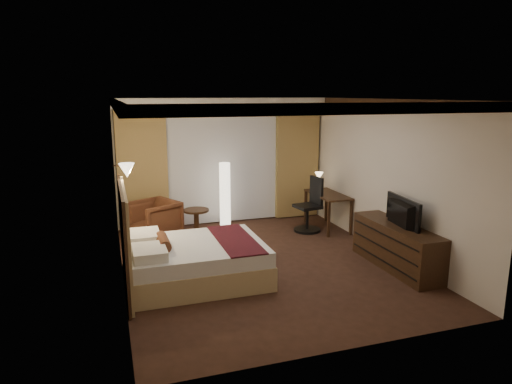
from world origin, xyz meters
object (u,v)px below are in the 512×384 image
object	(u,v)px
bed	(197,262)
armchair	(154,218)
office_chair	(308,205)
television	(397,208)
floor_lamp	(225,196)
dresser	(396,246)
side_table	(197,223)
desk	(327,211)

from	to	relation	value
bed	armchair	bearing A→B (deg)	100.05
office_chair	television	xyz separation A→B (m)	(0.50, -2.30, 0.45)
bed	floor_lamp	bearing A→B (deg)	66.38
dresser	television	size ratio (longest dim) A/B	1.87
side_table	desk	xyz separation A→B (m)	(2.72, -0.31, 0.10)
side_table	desk	world-z (taller)	desk
side_table	office_chair	size ratio (longest dim) A/B	0.49
armchair	desk	xyz separation A→B (m)	(3.53, -0.41, -0.04)
armchair	floor_lamp	xyz separation A→B (m)	(1.48, 0.22, 0.29)
floor_lamp	dresser	distance (m)	3.66
floor_lamp	desk	bearing A→B (deg)	-17.17
dresser	television	bearing A→B (deg)	180.00
desk	dresser	xyz separation A→B (m)	(0.05, -2.35, -0.01)
side_table	television	xyz separation A→B (m)	(2.74, -2.66, 0.74)
side_table	desk	bearing A→B (deg)	-6.59
dresser	television	xyz separation A→B (m)	(-0.03, 0.00, 0.65)
armchair	office_chair	bearing A→B (deg)	54.45
office_chair	dresser	distance (m)	2.37
armchair	television	size ratio (longest dim) A/B	0.84
desk	office_chair	world-z (taller)	office_chair
floor_lamp	office_chair	distance (m)	1.71
office_chair	desk	bearing A→B (deg)	-3.17
desk	floor_lamp	bearing A→B (deg)	162.83
desk	dresser	bearing A→B (deg)	-88.78
side_table	television	bearing A→B (deg)	-44.22
side_table	dresser	xyz separation A→B (m)	(2.77, -2.66, 0.09)
side_table	floor_lamp	xyz separation A→B (m)	(0.67, 0.32, 0.43)
side_table	dresser	world-z (taller)	dresser
bed	desk	world-z (taller)	desk
side_table	television	distance (m)	3.89
armchair	floor_lamp	distance (m)	1.53
armchair	desk	size ratio (longest dim) A/B	0.70
armchair	television	distance (m)	4.54
floor_lamp	office_chair	size ratio (longest dim) A/B	1.25
bed	desk	distance (m)	3.63
bed	armchair	world-z (taller)	armchair
bed	dresser	distance (m)	3.22
side_table	desk	distance (m)	2.74
side_table	floor_lamp	distance (m)	0.86
floor_lamp	office_chair	world-z (taller)	floor_lamp
side_table	desk	size ratio (longest dim) A/B	0.46
armchair	office_chair	size ratio (longest dim) A/B	0.74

